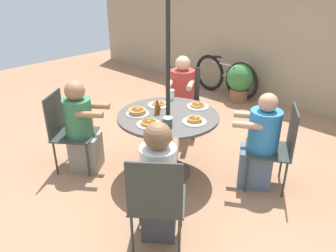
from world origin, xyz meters
TOP-DOWN VIEW (x-y plane):
  - ground_plane at (0.00, 0.00)m, footprint 12.00×12.00m
  - back_fence at (0.00, 3.04)m, footprint 10.00×0.06m
  - patio_table at (0.00, 0.00)m, footprint 1.13×1.13m
  - umbrella_pole at (0.00, 0.00)m, footprint 0.05×0.05m
  - patio_chair_north at (-0.64, 1.01)m, footprint 0.63×0.63m
  - diner_north at (-0.54, 0.86)m, footprint 0.54×0.59m
  - patio_chair_east at (-0.96, -0.72)m, footprint 0.64×0.64m
  - diner_east at (-0.81, -0.61)m, footprint 0.56×0.53m
  - patio_chair_south at (0.75, -0.93)m, footprint 0.64×0.64m
  - diner_south at (0.63, -0.79)m, footprint 0.54×0.56m
  - patio_chair_west at (1.03, 0.60)m, footprint 0.62×0.62m
  - diner_west at (0.87, 0.51)m, footprint 0.55×0.51m
  - pancake_plate_a at (0.34, 0.04)m, footprint 0.25×0.25m
  - pancake_plate_b at (0.10, 0.40)m, footprint 0.25×0.25m
  - pancake_plate_c at (-0.27, 0.13)m, footprint 0.25×0.25m
  - pancake_plate_d at (0.04, -0.33)m, footprint 0.25×0.25m
  - pancake_plate_e at (-0.25, -0.22)m, footprint 0.25×0.25m
  - syrup_bottle at (-0.10, -0.06)m, footprint 0.08×0.06m
  - coffee_cup at (0.22, -0.24)m, footprint 0.09×0.09m
  - drinking_glass_a at (-0.30, 0.38)m, footprint 0.08×0.08m
  - bicycle at (-1.08, 2.73)m, footprint 1.48×0.44m
  - potted_shrub at (-0.68, 2.64)m, footprint 0.50×0.50m

SIDE VIEW (x-z plane):
  - ground_plane at x=0.00m, z-range 0.00..0.00m
  - bicycle at x=-1.08m, z-range 0.00..0.73m
  - potted_shrub at x=-0.68m, z-range 0.04..0.73m
  - diner_west at x=0.87m, z-range -0.05..1.03m
  - diner_east at x=-0.81m, z-range -0.04..1.06m
  - patio_chair_north at x=-0.64m, z-range 0.06..0.99m
  - patio_chair_east at x=-0.96m, z-range 0.06..0.99m
  - patio_chair_south at x=0.75m, z-range 0.06..0.99m
  - patio_chair_west at x=1.03m, z-range 0.06..0.99m
  - diner_north at x=-0.54m, z-range -0.05..1.11m
  - diner_south at x=0.63m, z-range -0.03..1.10m
  - patio_table at x=0.00m, z-range 0.25..0.99m
  - pancake_plate_c at x=-0.27m, z-range 0.74..0.78m
  - pancake_plate_b at x=0.10m, z-range 0.74..0.79m
  - pancake_plate_d at x=0.04m, z-range 0.74..0.79m
  - pancake_plate_a at x=0.34m, z-range 0.74..0.80m
  - pancake_plate_e at x=-0.25m, z-range 0.74..0.81m
  - coffee_cup at x=0.22m, z-range 0.75..0.86m
  - drinking_glass_a at x=-0.30m, z-range 0.75..0.87m
  - syrup_bottle at x=-0.10m, z-range 0.73..0.89m
  - back_fence at x=0.00m, z-range 0.00..1.89m
  - umbrella_pole at x=0.00m, z-range 0.00..2.20m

